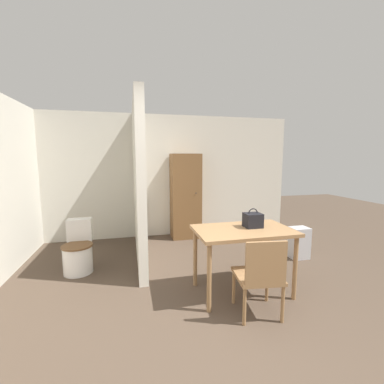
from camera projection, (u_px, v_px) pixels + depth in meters
The scene contains 9 objects.
ground_plane at pixel (223, 373), 1.96m from camera, with size 16.00×16.00×0.00m, color #4C3D30.
wall_back at pixel (162, 176), 5.36m from camera, with size 5.59×0.12×2.50m.
partition_wall at pixel (138, 182), 4.14m from camera, with size 0.12×2.17×2.50m.
dining_table at pixel (243, 237), 3.06m from camera, with size 1.15×0.71×0.79m.
wooden_chair at pixel (260, 274), 2.60m from camera, with size 0.50×0.50×0.85m.
toilet at pixel (78, 251), 3.70m from camera, with size 0.42×0.57×0.73m.
handbag at pixel (253, 220), 3.12m from camera, with size 0.20×0.18×0.23m.
wooden_cabinet at pixel (186, 196), 5.23m from camera, with size 0.59×0.46×1.71m.
space_heater at pixel (299, 243), 4.19m from camera, with size 0.29×0.23×0.51m.
Camera 1 is at (-0.65, -1.65, 1.64)m, focal length 24.00 mm.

